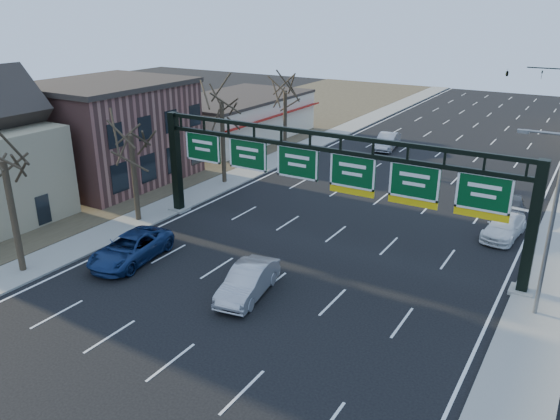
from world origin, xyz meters
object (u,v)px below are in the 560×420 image
Objects in this scene: sign_gantry at (327,175)px; car_blue_suv at (131,248)px; car_silver_sedan at (248,281)px; car_white_wagon at (504,227)px.

sign_gantry is 4.31× the size of car_blue_suv.
sign_gantry is 12.33m from car_blue_suv.
car_silver_sedan reaches higher than car_white_wagon.
sign_gantry reaches higher than car_silver_sedan.
sign_gantry is 5.14× the size of car_white_wagon.
car_blue_suv is at bearing -138.12° from sign_gantry.
car_white_wagon is (9.32, 7.23, -3.94)m from sign_gantry.
car_silver_sedan is (8.16, 0.19, 0.01)m from car_blue_suv.
sign_gantry reaches higher than car_blue_suv.
car_silver_sedan reaches higher than car_blue_suv.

